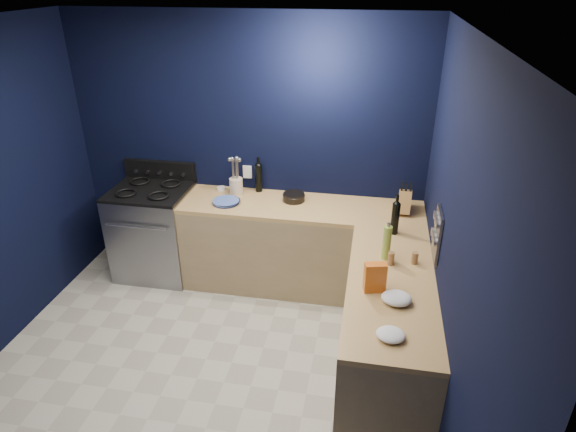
% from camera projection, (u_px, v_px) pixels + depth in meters
% --- Properties ---
extents(floor, '(3.50, 3.50, 0.02)m').
position_uv_depth(floor, '(197.00, 379.00, 3.88)').
color(floor, '#B6B3A0').
rests_on(floor, ground).
extents(ceiling, '(3.50, 3.50, 0.02)m').
position_uv_depth(ceiling, '(158.00, 29.00, 2.69)').
color(ceiling, silver).
rests_on(ceiling, ground).
extents(wall_back, '(3.50, 0.02, 2.60)m').
position_uv_depth(wall_back, '(247.00, 150.00, 4.83)').
color(wall_back, black).
rests_on(wall_back, ground).
extents(wall_right, '(0.02, 3.50, 2.60)m').
position_uv_depth(wall_right, '(452.00, 261.00, 3.00)').
color(wall_right, black).
rests_on(wall_right, ground).
extents(cab_back, '(2.30, 0.63, 0.86)m').
position_uv_depth(cab_back, '(301.00, 248.00, 4.84)').
color(cab_back, '#9A825B').
rests_on(cab_back, floor).
extents(top_back, '(2.30, 0.63, 0.04)m').
position_uv_depth(top_back, '(301.00, 207.00, 4.64)').
color(top_back, olive).
rests_on(top_back, cab_back).
extents(cab_right, '(0.63, 1.67, 0.86)m').
position_uv_depth(cab_right, '(386.00, 334.00, 3.70)').
color(cab_right, '#9A825B').
rests_on(cab_right, floor).
extents(top_right, '(0.63, 1.67, 0.04)m').
position_uv_depth(top_right, '(391.00, 285.00, 3.50)').
color(top_right, olive).
rests_on(top_right, cab_right).
extents(gas_range, '(0.76, 0.66, 0.92)m').
position_uv_depth(gas_range, '(155.00, 233.00, 5.06)').
color(gas_range, gray).
rests_on(gas_range, floor).
extents(oven_door, '(0.59, 0.02, 0.42)m').
position_uv_depth(oven_door, '(142.00, 249.00, 4.79)').
color(oven_door, black).
rests_on(oven_door, gas_range).
extents(cooktop, '(0.76, 0.66, 0.03)m').
position_uv_depth(cooktop, '(149.00, 191.00, 4.85)').
color(cooktop, black).
rests_on(cooktop, gas_range).
extents(backguard, '(0.76, 0.06, 0.20)m').
position_uv_depth(backguard, '(160.00, 170.00, 5.06)').
color(backguard, black).
rests_on(backguard, gas_range).
extents(spice_panel, '(0.02, 0.28, 0.38)m').
position_uv_depth(spice_panel, '(437.00, 235.00, 3.55)').
color(spice_panel, gray).
rests_on(spice_panel, wall_right).
extents(wall_outlet, '(0.09, 0.02, 0.13)m').
position_uv_depth(wall_outlet, '(247.00, 172.00, 4.91)').
color(wall_outlet, white).
rests_on(wall_outlet, wall_back).
extents(plate_stack, '(0.30, 0.30, 0.03)m').
position_uv_depth(plate_stack, '(226.00, 202.00, 4.67)').
color(plate_stack, '#4560B0').
rests_on(plate_stack, top_back).
extents(ramekin, '(0.09, 0.09, 0.03)m').
position_uv_depth(ramekin, '(221.00, 189.00, 4.94)').
color(ramekin, white).
rests_on(ramekin, top_back).
extents(utensil_crock, '(0.17, 0.17, 0.16)m').
position_uv_depth(utensil_crock, '(236.00, 186.00, 4.83)').
color(utensil_crock, beige).
rests_on(utensil_crock, top_back).
extents(wine_bottle_back, '(0.08, 0.08, 0.28)m').
position_uv_depth(wine_bottle_back, '(259.00, 178.00, 4.87)').
color(wine_bottle_back, black).
rests_on(wine_bottle_back, top_back).
extents(lemon_basket, '(0.27, 0.27, 0.08)m').
position_uv_depth(lemon_basket, '(294.00, 197.00, 4.71)').
color(lemon_basket, black).
rests_on(lemon_basket, top_back).
extents(knife_block, '(0.13, 0.25, 0.26)m').
position_uv_depth(knife_block, '(405.00, 202.00, 4.46)').
color(knife_block, olive).
rests_on(knife_block, top_back).
extents(wine_bottle_right, '(0.08, 0.08, 0.28)m').
position_uv_depth(wine_bottle_right, '(395.00, 219.00, 4.09)').
color(wine_bottle_right, black).
rests_on(wine_bottle_right, top_right).
extents(oil_bottle, '(0.08, 0.08, 0.28)m').
position_uv_depth(oil_bottle, '(387.00, 243.00, 3.72)').
color(oil_bottle, '#87A83C').
rests_on(oil_bottle, top_right).
extents(spice_jar_near, '(0.06, 0.06, 0.10)m').
position_uv_depth(spice_jar_near, '(391.00, 259.00, 3.68)').
color(spice_jar_near, olive).
rests_on(spice_jar_near, top_right).
extents(spice_jar_far, '(0.06, 0.06, 0.10)m').
position_uv_depth(spice_jar_far, '(415.00, 258.00, 3.70)').
color(spice_jar_far, olive).
rests_on(spice_jar_far, top_right).
extents(crouton_bag, '(0.16, 0.10, 0.22)m').
position_uv_depth(crouton_bag, '(375.00, 277.00, 3.36)').
color(crouton_bag, red).
rests_on(crouton_bag, top_right).
extents(towel_front, '(0.23, 0.21, 0.07)m').
position_uv_depth(towel_front, '(396.00, 298.00, 3.27)').
color(towel_front, white).
rests_on(towel_front, top_right).
extents(towel_end, '(0.20, 0.19, 0.05)m').
position_uv_depth(towel_end, '(391.00, 335.00, 2.96)').
color(towel_end, white).
rests_on(towel_end, top_right).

